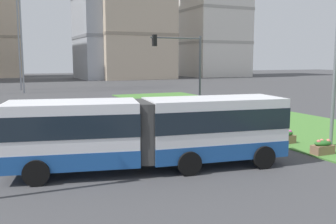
% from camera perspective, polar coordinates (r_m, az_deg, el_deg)
% --- Properties ---
extents(articulated_bus, '(12.07, 4.61, 3.00)m').
position_cam_1_polar(articulated_bus, '(16.30, -2.51, -2.85)').
color(articulated_bus, white).
rests_on(articulated_bus, ground).
extents(car_silver_hatch, '(4.42, 2.07, 1.58)m').
position_cam_1_polar(car_silver_hatch, '(22.46, -22.77, -2.83)').
color(car_silver_hatch, '#B7BABF').
rests_on(car_silver_hatch, ground).
extents(flower_planter_3, '(1.10, 0.56, 0.74)m').
position_cam_1_polar(flower_planter_3, '(20.24, 22.06, -4.86)').
color(flower_planter_3, '#937051').
rests_on(flower_planter_3, grass_median).
extents(flower_planter_4, '(1.10, 0.56, 0.74)m').
position_cam_1_polar(flower_planter_4, '(22.11, 17.06, -3.59)').
color(flower_planter_4, '#937051').
rests_on(flower_planter_4, grass_median).
extents(traffic_light_far_right, '(4.06, 0.28, 6.39)m').
position_cam_1_polar(traffic_light_far_right, '(28.22, 2.53, 7.24)').
color(traffic_light_far_right, '#474C51').
rests_on(traffic_light_far_right, ground).
extents(streetlight_median, '(0.70, 0.28, 9.35)m').
position_cam_1_polar(streetlight_median, '(22.03, 23.78, 8.34)').
color(streetlight_median, slate).
rests_on(streetlight_median, ground).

